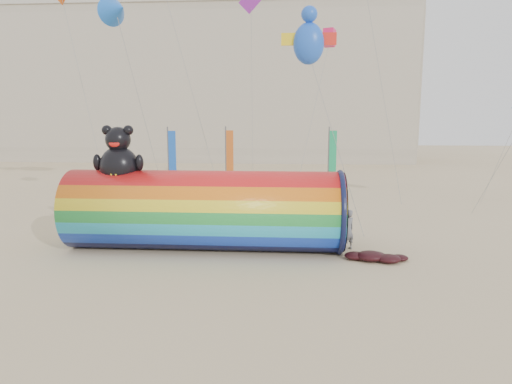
# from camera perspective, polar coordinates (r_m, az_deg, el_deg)

# --- Properties ---
(ground) EXTENTS (160.00, 160.00, 0.00)m
(ground) POSITION_cam_1_polar(r_m,az_deg,el_deg) (20.66, -1.70, -7.24)
(ground) COLOR #CCB58C
(ground) RESTS_ON ground
(hotel_building) EXTENTS (60.40, 15.40, 20.60)m
(hotel_building) POSITION_cam_1_polar(r_m,az_deg,el_deg) (67.28, -8.09, 13.00)
(hotel_building) COLOR #B7AD99
(hotel_building) RESTS_ON ground
(windsock_assembly) EXTENTS (12.22, 3.72, 5.63)m
(windsock_assembly) POSITION_cam_1_polar(r_m,az_deg,el_deg) (20.57, -6.42, -2.01)
(windsock_assembly) COLOR red
(windsock_assembly) RESTS_ON ground
(kite_handler) EXTENTS (0.80, 0.75, 1.83)m
(kite_handler) POSITION_cam_1_polar(r_m,az_deg,el_deg) (20.88, 11.41, -4.64)
(kite_handler) COLOR slate
(kite_handler) RESTS_ON ground
(fabric_bundle) EXTENTS (2.62, 1.35, 0.41)m
(fabric_bundle) POSITION_cam_1_polar(r_m,az_deg,el_deg) (19.74, 14.68, -7.82)
(fabric_bundle) COLOR #3D0B0F
(fabric_bundle) RESTS_ON ground
(festival_banners) EXTENTS (12.69, 1.58, 5.20)m
(festival_banners) POSITION_cam_1_polar(r_m,az_deg,el_deg) (34.88, -1.48, 3.97)
(festival_banners) COLOR #59595E
(festival_banners) RESTS_ON ground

